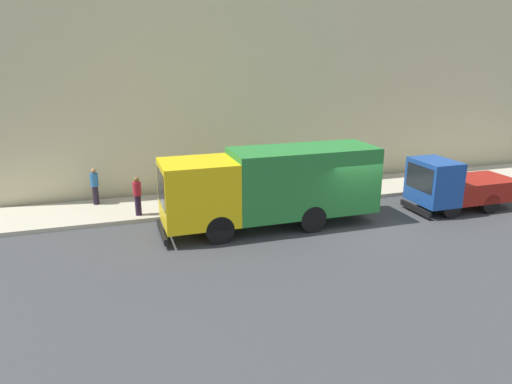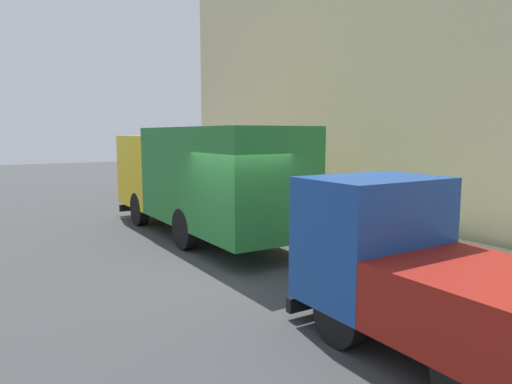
# 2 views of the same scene
# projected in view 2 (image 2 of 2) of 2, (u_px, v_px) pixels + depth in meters

# --- Properties ---
(ground) EXTENTS (80.00, 80.00, 0.00)m
(ground) POSITION_uv_depth(u_px,v_px,m) (223.00, 268.00, 10.05)
(ground) COLOR #393A3C
(sidewalk) EXTENTS (3.29, 30.00, 0.17)m
(sidewalk) POSITION_uv_depth(u_px,v_px,m) (375.00, 239.00, 12.46)
(sidewalk) COLOR #B3AB94
(sidewalk) RESTS_ON ground
(building_facade) EXTENTS (0.50, 30.00, 12.02)m
(building_facade) POSITION_uv_depth(u_px,v_px,m) (438.00, 22.00, 12.82)
(building_facade) COLOR beige
(building_facade) RESTS_ON ground
(large_utility_truck) EXTENTS (2.35, 8.49, 3.08)m
(large_utility_truck) POSITION_uv_depth(u_px,v_px,m) (199.00, 175.00, 13.14)
(large_utility_truck) COLOR yellow
(large_utility_truck) RESTS_ON ground
(small_flatbed_truck) EXTENTS (2.06, 4.69, 2.28)m
(small_flatbed_truck) POSITION_uv_depth(u_px,v_px,m) (436.00, 277.00, 6.03)
(small_flatbed_truck) COLOR #1A4497
(small_flatbed_truck) RESTS_ON ground
(pedestrian_walking) EXTENTS (0.39, 0.39, 1.66)m
(pedestrian_walking) POSITION_uv_depth(u_px,v_px,m) (265.00, 182.00, 17.93)
(pedestrian_walking) COLOR #564D4C
(pedestrian_walking) RESTS_ON sidewalk
(pedestrian_standing) EXTENTS (0.47, 0.47, 1.62)m
(pedestrian_standing) POSITION_uv_depth(u_px,v_px,m) (205.00, 180.00, 18.70)
(pedestrian_standing) COLOR black
(pedestrian_standing) RESTS_ON sidewalk
(pedestrian_third) EXTENTS (0.46, 0.46, 1.62)m
(pedestrian_third) POSITION_uv_depth(u_px,v_px,m) (230.00, 175.00, 21.19)
(pedestrian_third) COLOR black
(pedestrian_third) RESTS_ON sidewalk
(traffic_cone_orange) EXTENTS (0.43, 0.43, 0.62)m
(traffic_cone_orange) POSITION_uv_depth(u_px,v_px,m) (229.00, 198.00, 17.68)
(traffic_cone_orange) COLOR orange
(traffic_cone_orange) RESTS_ON sidewalk
(street_sign_post) EXTENTS (0.44, 0.08, 2.59)m
(street_sign_post) POSITION_uv_depth(u_px,v_px,m) (287.00, 175.00, 13.78)
(street_sign_post) COLOR #4C5156
(street_sign_post) RESTS_ON sidewalk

